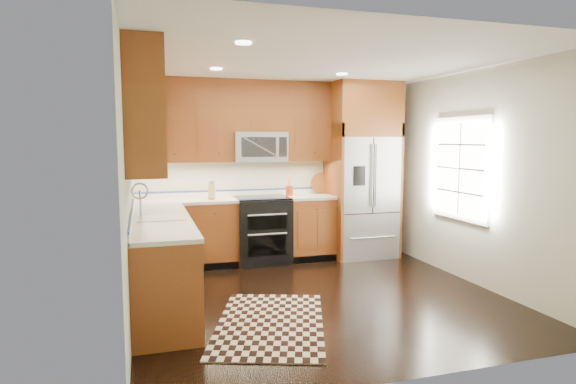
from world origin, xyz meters
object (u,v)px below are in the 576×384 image
object	(u,v)px
rug	(270,323)
utensil_crock	(289,188)
refrigerator	(362,170)
range	(262,230)
knife_block	(212,192)

from	to	relation	value
rug	utensil_crock	xyz separation A→B (m)	(0.92, 2.40, 1.04)
refrigerator	utensil_crock	world-z (taller)	refrigerator
range	knife_block	distance (m)	0.91
rug	knife_block	bearing A→B (deg)	114.16
rug	knife_block	distance (m)	2.58
knife_block	refrigerator	bearing A→B (deg)	-1.60
rug	refrigerator	bearing A→B (deg)	67.15
range	refrigerator	bearing A→B (deg)	-1.40
rug	utensil_crock	world-z (taller)	utensil_crock
range	utensil_crock	distance (m)	0.73
refrigerator	rug	size ratio (longest dim) A/B	1.56
rug	utensil_crock	distance (m)	2.78
knife_block	range	bearing A→B (deg)	-2.02
range	knife_block	bearing A→B (deg)	177.98
refrigerator	knife_block	world-z (taller)	refrigerator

